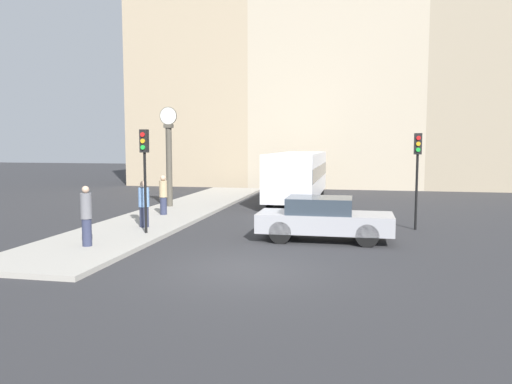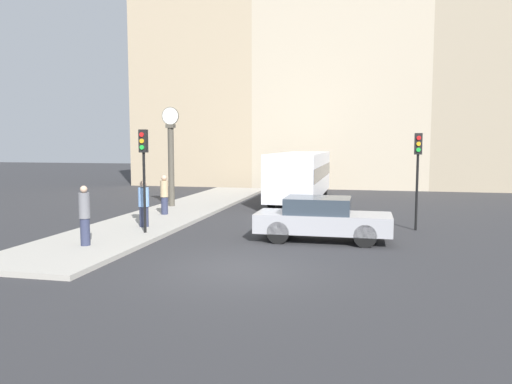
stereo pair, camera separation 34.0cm
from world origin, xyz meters
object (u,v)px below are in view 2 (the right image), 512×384
at_px(pedestrian_blue_stripe, 144,204).
at_px(street_clock, 171,157).
at_px(sedan_car, 322,219).
at_px(traffic_light_near, 144,159).
at_px(bus_distant, 301,174).
at_px(traffic_light_far, 418,161).
at_px(pedestrian_tan_coat, 164,195).
at_px(pedestrian_grey_jacket, 85,215).

bearing_deg(pedestrian_blue_stripe, street_clock, 102.58).
height_order(sedan_car, traffic_light_near, traffic_light_near).
bearing_deg(bus_distant, traffic_light_near, -108.42).
height_order(traffic_light_far, street_clock, street_clock).
xyz_separation_m(pedestrian_tan_coat, pedestrian_blue_stripe, (0.51, -3.10, -0.01)).
bearing_deg(traffic_light_far, pedestrian_tan_coat, 174.74).
relative_size(sedan_car, pedestrian_tan_coat, 2.58).
distance_m(traffic_light_near, pedestrian_tan_coat, 4.65).
distance_m(pedestrian_grey_jacket, pedestrian_tan_coat, 6.57).
bearing_deg(pedestrian_tan_coat, traffic_light_near, -75.68).
xyz_separation_m(bus_distant, traffic_light_near, (-3.79, -11.38, 1.11)).
xyz_separation_m(sedan_car, pedestrian_grey_jacket, (-6.69, -2.91, 0.31)).
height_order(sedan_car, traffic_light_far, traffic_light_far).
relative_size(traffic_light_far, street_clock, 0.74).
relative_size(bus_distant, pedestrian_blue_stripe, 5.74).
relative_size(sedan_car, traffic_light_far, 1.23).
relative_size(bus_distant, pedestrian_grey_jacket, 5.42).
relative_size(street_clock, pedestrian_blue_stripe, 2.82).
xyz_separation_m(traffic_light_near, pedestrian_tan_coat, (-1.08, 4.21, -1.65)).
bearing_deg(traffic_light_near, street_clock, 105.01).
bearing_deg(pedestrian_grey_jacket, traffic_light_near, 71.15).
relative_size(traffic_light_near, pedestrian_blue_stripe, 2.07).
height_order(sedan_car, street_clock, street_clock).
height_order(traffic_light_near, traffic_light_far, traffic_light_near).
bearing_deg(pedestrian_tan_coat, traffic_light_far, -5.26).
bearing_deg(pedestrian_blue_stripe, sedan_car, -4.99).
height_order(sedan_car, bus_distant, bus_distant).
bearing_deg(sedan_car, bus_distant, 100.95).
distance_m(traffic_light_near, street_clock, 7.19).
distance_m(pedestrian_grey_jacket, pedestrian_blue_stripe, 3.48).
bearing_deg(pedestrian_tan_coat, pedestrian_blue_stripe, -80.56).
height_order(sedan_car, pedestrian_tan_coat, pedestrian_tan_coat).
xyz_separation_m(street_clock, pedestrian_grey_jacket, (1.06, -9.29, -1.48)).
xyz_separation_m(bus_distant, pedestrian_blue_stripe, (-4.35, -10.26, -0.54)).
height_order(bus_distant, pedestrian_tan_coat, bus_distant).
relative_size(bus_distant, street_clock, 2.03).
bearing_deg(street_clock, pedestrian_grey_jacket, -83.50).
bearing_deg(street_clock, bus_distant, 38.12).
distance_m(street_clock, pedestrian_blue_stripe, 6.16).
bearing_deg(traffic_light_far, pedestrian_blue_stripe, -167.30).
distance_m(traffic_light_far, pedestrian_grey_jacket, 11.44).
bearing_deg(traffic_light_near, traffic_light_far, 19.95).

